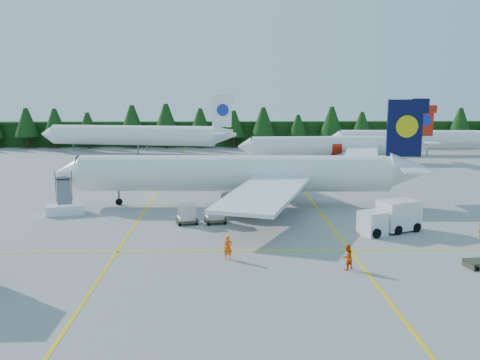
{
  "coord_description": "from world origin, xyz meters",
  "views": [
    {
      "loc": [
        -4.69,
        -50.18,
        13.66
      ],
      "look_at": [
        -3.07,
        10.0,
        3.5
      ],
      "focal_mm": 40.0,
      "sensor_mm": 36.0,
      "label": 1
    }
  ],
  "objects_px": {
    "airstairs": "(65,207)",
    "airliner_red": "(332,146)",
    "service_truck": "(390,217)",
    "airliner_navy": "(228,174)"
  },
  "relations": [
    {
      "from": "airliner_navy",
      "to": "service_truck",
      "type": "xyz_separation_m",
      "value": [
        15.55,
        -12.75,
        -2.29
      ]
    },
    {
      "from": "airliner_red",
      "to": "service_truck",
      "type": "height_order",
      "value": "airliner_red"
    },
    {
      "from": "airliner_navy",
      "to": "airstairs",
      "type": "bearing_deg",
      "value": -165.6
    },
    {
      "from": "airliner_navy",
      "to": "service_truck",
      "type": "distance_m",
      "value": 20.24
    },
    {
      "from": "airliner_red",
      "to": "service_truck",
      "type": "relative_size",
      "value": 5.57
    },
    {
      "from": "airliner_red",
      "to": "airstairs",
      "type": "xyz_separation_m",
      "value": [
        -37.88,
        -40.49,
        -2.44
      ]
    },
    {
      "from": "airliner_red",
      "to": "airstairs",
      "type": "distance_m",
      "value": 55.5
    },
    {
      "from": "airstairs",
      "to": "airliner_red",
      "type": "bearing_deg",
      "value": 29.31
    },
    {
      "from": "airstairs",
      "to": "service_truck",
      "type": "relative_size",
      "value": 0.93
    },
    {
      "from": "airstairs",
      "to": "service_truck",
      "type": "height_order",
      "value": "airstairs"
    }
  ]
}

